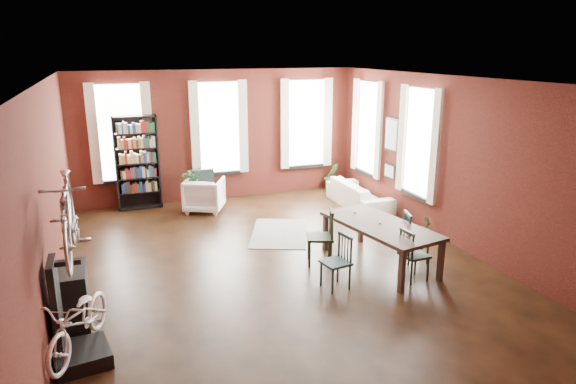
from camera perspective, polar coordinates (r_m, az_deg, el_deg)
name	(u,v)px	position (r m, az deg, el deg)	size (l,w,h in m)	color
room	(279,138)	(9.16, -0.98, 5.97)	(9.00, 9.04, 3.22)	black
dining_table	(379,244)	(9.15, 10.09, -5.73)	(1.01, 2.22, 0.76)	#443328
dining_chair_a	(336,262)	(8.17, 5.31, -7.79)	(0.40, 0.40, 0.87)	#183235
dining_chair_b	(320,237)	(9.03, 3.55, -5.01)	(0.46, 0.46, 0.99)	black
dining_chair_c	(414,255)	(8.67, 13.86, -6.78)	(0.40, 0.40, 0.87)	black
dining_chair_d	(416,237)	(9.43, 14.05, -4.85)	(0.41, 0.41, 0.90)	#1B3C3C
bookshelf	(137,163)	(12.51, -16.39, 3.13)	(1.00, 0.32, 2.20)	black
white_armchair	(204,193)	(12.09, -9.30, -0.13)	(0.84, 0.78, 0.86)	white
cream_sofa	(359,190)	(12.37, 7.93, 0.19)	(2.08, 0.61, 0.81)	beige
striped_rug	(279,233)	(10.61, -0.97, -4.59)	(1.11, 1.77, 0.01)	black
bike_trainer	(82,356)	(6.97, -21.93, -16.55)	(0.63, 0.63, 0.18)	black
bike_wall_rack	(57,311)	(6.87, -24.29, -11.99)	(0.16, 0.60, 1.30)	black
console_table	(73,296)	(7.77, -22.77, -10.59)	(0.40, 0.80, 0.80)	black
plant_stand	(191,200)	(12.18, -10.73, -0.91)	(0.26, 0.26, 0.52)	black
plant_by_sofa	(331,183)	(13.89, 4.84, 0.95)	(0.40, 0.73, 0.33)	#2C5D25
plant_small	(426,231)	(10.93, 15.11, -4.19)	(0.20, 0.37, 0.13)	#2E6327
bicycle_floor	(76,294)	(6.56, -22.50, -10.43)	(0.52, 0.78, 1.48)	silver
bicycle_hung	(65,190)	(6.33, -23.54, 0.21)	(0.47, 1.00, 1.66)	#A5A8AD
plant_on_stand	(192,181)	(12.03, -10.66, 1.24)	(0.50, 0.56, 0.43)	#245020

